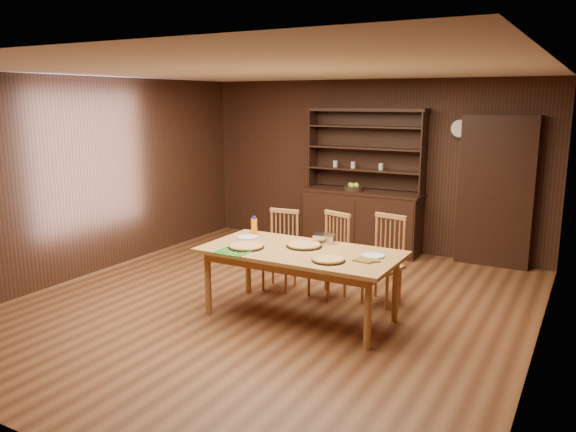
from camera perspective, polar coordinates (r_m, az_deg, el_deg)
The scene contains 20 objects.
floor at distance 6.47m, azimuth -1.75°, elevation -9.06°, with size 6.00×6.00×0.00m, color brown.
room_shell at distance 6.09m, azimuth -1.84°, elevation 4.94°, with size 6.00×6.00×6.00m.
china_hutch at distance 8.70m, azimuth 7.57°, elevation 0.36°, with size 1.84×0.52×2.17m.
doorway at distance 8.27m, azimuth 20.36°, elevation 2.33°, with size 1.00×0.18×2.10m, color black.
wall_clock at distance 8.34m, azimuth 17.08°, elevation 8.50°, with size 0.30×0.05×0.30m.
dining_table at distance 5.92m, azimuth 1.26°, elevation -4.14°, with size 2.09×1.05×0.75m.
chair_left at distance 6.93m, azimuth -0.67°, elevation -3.16°, with size 0.44×0.42×0.98m.
chair_center at distance 6.67m, azimuth 4.44°, elevation -3.68°, with size 0.51×0.50×1.00m.
chair_right at distance 6.54m, azimuth 9.86°, elevation -4.06°, with size 0.48×0.46×1.02m.
pizza_left at distance 6.00m, azimuth -4.28°, elevation -3.07°, with size 0.39×0.39×0.04m.
pizza_right at distance 5.51m, azimuth 4.13°, elevation -4.42°, with size 0.34×0.34×0.04m.
pizza_center at distance 6.03m, azimuth 1.66°, elevation -2.97°, with size 0.39×0.39×0.04m.
cooling_rack at distance 5.86m, azimuth -5.46°, elevation -3.56°, with size 0.32×0.32×0.01m, color green, non-canonical shape.
plate_left at distance 6.42m, azimuth -4.12°, elevation -2.16°, with size 0.25×0.25×0.02m.
plate_right at distance 5.72m, azimuth 8.62°, elevation -4.01°, with size 0.24×0.24×0.02m.
foil_dish at distance 6.21m, azimuth 3.69°, elevation -2.29°, with size 0.23×0.16×0.09m, color silver.
juice_bottle at distance 6.58m, azimuth -3.46°, elevation -1.01°, with size 0.07×0.07×0.21m.
pot_holder_a at distance 5.59m, azimuth 8.24°, elevation -4.42°, with size 0.18×0.18×0.01m, color #B12514.
pot_holder_b at distance 5.57m, azimuth 7.87°, elevation -4.44°, with size 0.19×0.19×0.01m, color #B12514.
fruit_bowl at distance 8.62m, azimuth 6.68°, elevation 2.89°, with size 0.30×0.30×0.12m.
Camera 1 is at (3.11, -5.19, 2.30)m, focal length 35.00 mm.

